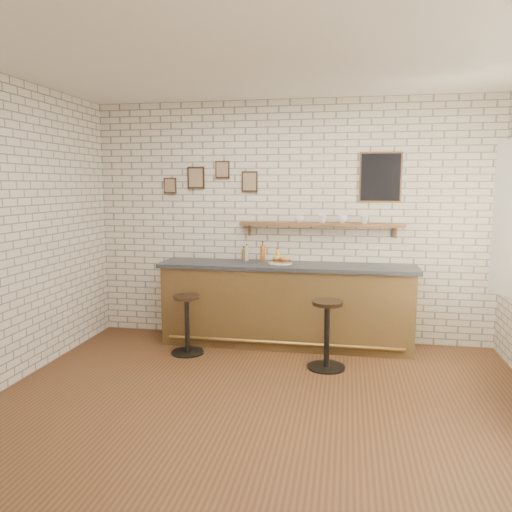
% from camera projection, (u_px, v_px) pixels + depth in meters
% --- Properties ---
extents(ground, '(5.00, 5.00, 0.00)m').
position_uv_depth(ground, '(262.00, 403.00, 4.53)').
color(ground, brown).
rests_on(ground, ground).
extents(bar_counter, '(3.10, 0.65, 1.01)m').
position_uv_depth(bar_counter, '(286.00, 304.00, 6.11)').
color(bar_counter, brown).
rests_on(bar_counter, ground).
extents(sandwich_plate, '(0.28, 0.28, 0.01)m').
position_uv_depth(sandwich_plate, '(281.00, 263.00, 6.07)').
color(sandwich_plate, white).
rests_on(sandwich_plate, bar_counter).
extents(ciabatta_sandwich, '(0.24, 0.16, 0.08)m').
position_uv_depth(ciabatta_sandwich, '(281.00, 260.00, 6.06)').
color(ciabatta_sandwich, tan).
rests_on(ciabatta_sandwich, sandwich_plate).
extents(potato_chips, '(0.26, 0.17, 0.00)m').
position_uv_depth(potato_chips, '(279.00, 262.00, 6.07)').
color(potato_chips, gold).
rests_on(potato_chips, sandwich_plate).
extents(bitters_bottle_brown, '(0.06, 0.06, 0.19)m').
position_uv_depth(bitters_bottle_brown, '(244.00, 255.00, 6.30)').
color(bitters_bottle_brown, brown).
rests_on(bitters_bottle_brown, bar_counter).
extents(bitters_bottle_white, '(0.05, 0.05, 0.21)m').
position_uv_depth(bitters_bottle_white, '(247.00, 254.00, 6.29)').
color(bitters_bottle_white, beige).
rests_on(bitters_bottle_white, bar_counter).
extents(bitters_bottle_amber, '(0.06, 0.06, 0.25)m').
position_uv_depth(bitters_bottle_amber, '(263.00, 253.00, 6.25)').
color(bitters_bottle_amber, '#9B4E19').
rests_on(bitters_bottle_amber, bar_counter).
extents(condiment_bottle_yellow, '(0.05, 0.05, 0.17)m').
position_uv_depth(condiment_bottle_yellow, '(277.00, 256.00, 6.22)').
color(condiment_bottle_yellow, yellow).
rests_on(condiment_bottle_yellow, bar_counter).
extents(bar_stool_left, '(0.38, 0.38, 0.69)m').
position_uv_depth(bar_stool_left, '(187.00, 323.00, 5.81)').
color(bar_stool_left, black).
rests_on(bar_stool_left, ground).
extents(bar_stool_right, '(0.41, 0.41, 0.74)m').
position_uv_depth(bar_stool_right, '(327.00, 332.00, 5.33)').
color(bar_stool_right, black).
rests_on(bar_stool_right, ground).
extents(wall_shelf, '(2.00, 0.18, 0.18)m').
position_uv_depth(wall_shelf, '(321.00, 225.00, 6.10)').
color(wall_shelf, brown).
rests_on(wall_shelf, ground).
extents(shelf_cup_a, '(0.15, 0.15, 0.09)m').
position_uv_depth(shelf_cup_a, '(299.00, 219.00, 6.14)').
color(shelf_cup_a, white).
rests_on(shelf_cup_a, wall_shelf).
extents(shelf_cup_b, '(0.14, 0.14, 0.09)m').
position_uv_depth(shelf_cup_b, '(322.00, 219.00, 6.08)').
color(shelf_cup_b, white).
rests_on(shelf_cup_b, wall_shelf).
extents(shelf_cup_c, '(0.16, 0.16, 0.10)m').
position_uv_depth(shelf_cup_c, '(342.00, 219.00, 6.04)').
color(shelf_cup_c, white).
rests_on(shelf_cup_c, wall_shelf).
extents(shelf_cup_d, '(0.13, 0.13, 0.10)m').
position_uv_depth(shelf_cup_d, '(364.00, 219.00, 5.99)').
color(shelf_cup_d, white).
rests_on(shelf_cup_d, wall_shelf).
extents(back_wall_decor, '(2.96, 0.02, 0.56)m').
position_uv_depth(back_wall_decor, '(308.00, 178.00, 6.13)').
color(back_wall_decor, black).
rests_on(back_wall_decor, ground).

